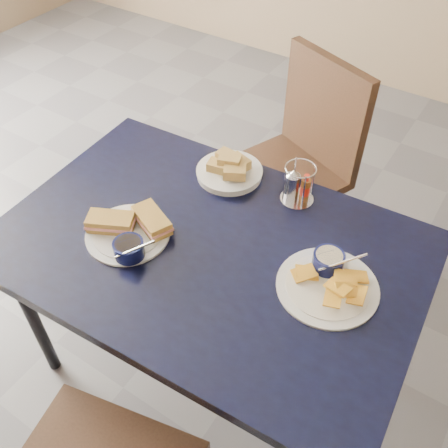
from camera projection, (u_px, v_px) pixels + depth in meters
The scene contains 7 objects.
ground at pixel (171, 331), 2.16m from camera, with size 6.00×6.00×0.00m, color #55555A.
dining_table at pixel (209, 258), 1.55m from camera, with size 1.31×0.91×0.75m.
chair_far at pixel (295, 149), 2.18m from camera, with size 0.58×0.58×0.95m.
sandwich_plate at pixel (130, 230), 1.51m from camera, with size 0.30×0.26×0.12m.
plantain_plate at pixel (329, 278), 1.39m from camera, with size 0.29×0.29×0.12m.
bread_basket at pixel (230, 169), 1.71m from camera, with size 0.23×0.23×0.08m.
condiment_caddy at pixel (297, 186), 1.61m from camera, with size 0.11×0.11×0.14m.
Camera 1 is at (0.84, -0.87, 1.86)m, focal length 40.00 mm.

